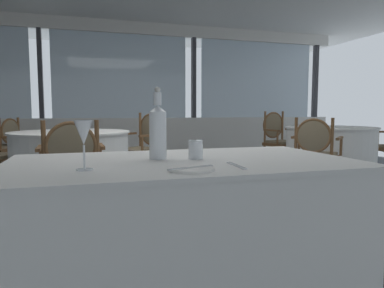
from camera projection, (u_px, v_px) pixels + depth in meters
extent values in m
plane|color=#4C5156|center=(163.00, 210.00, 3.47)|extent=(14.31, 14.31, 0.00)
cube|color=silver|center=(123.00, 138.00, 7.37)|extent=(10.04, 0.12, 0.85)
cube|color=silver|center=(121.00, 27.00, 7.16)|extent=(10.04, 0.12, 0.25)
cube|color=silver|center=(122.00, 76.00, 7.27)|extent=(2.77, 0.02, 1.75)
cube|color=#333338|center=(40.00, 74.00, 6.80)|extent=(0.08, 0.14, 1.75)
cube|color=silver|center=(257.00, 80.00, 8.16)|extent=(2.77, 0.02, 1.75)
cube|color=#333338|center=(194.00, 78.00, 7.70)|extent=(0.08, 0.14, 1.75)
cube|color=#333338|center=(315.00, 82.00, 8.59)|extent=(0.08, 0.14, 1.75)
cube|color=white|center=(183.00, 162.00, 1.60)|extent=(1.56, 0.87, 0.02)
cube|color=white|center=(183.00, 242.00, 1.64)|extent=(1.52, 0.84, 0.75)
cylinder|color=white|center=(191.00, 169.00, 1.32)|extent=(0.18, 0.18, 0.01)
cube|color=silver|center=(191.00, 168.00, 1.32)|extent=(0.19, 0.07, 0.00)
cube|color=silver|center=(236.00, 165.00, 1.42)|extent=(0.02, 0.19, 0.00)
cylinder|color=white|center=(158.00, 135.00, 1.63)|extent=(0.08, 0.08, 0.22)
cone|color=white|center=(158.00, 109.00, 1.62)|extent=(0.08, 0.08, 0.03)
cylinder|color=white|center=(157.00, 99.00, 1.61)|extent=(0.04, 0.04, 0.06)
sphere|color=silver|center=(157.00, 90.00, 1.61)|extent=(0.03, 0.03, 0.03)
cylinder|color=white|center=(85.00, 170.00, 1.32)|extent=(0.06, 0.06, 0.00)
cylinder|color=white|center=(84.00, 157.00, 1.32)|extent=(0.01, 0.01, 0.09)
cone|color=white|center=(83.00, 133.00, 1.31)|extent=(0.07, 0.07, 0.09)
cylinder|color=white|center=(196.00, 149.00, 1.63)|extent=(0.07, 0.07, 0.09)
cylinder|color=white|center=(331.00, 128.00, 4.98)|extent=(1.27, 1.27, 0.02)
cylinder|color=white|center=(330.00, 154.00, 5.02)|extent=(1.23, 1.23, 0.75)
cylinder|color=brown|center=(376.00, 163.00, 5.22)|extent=(0.04, 0.04, 0.41)
cylinder|color=brown|center=(378.00, 139.00, 5.24)|extent=(0.03, 0.03, 0.22)
cube|color=brown|center=(282.00, 144.00, 5.85)|extent=(0.55, 0.55, 0.05)
cube|color=#75664C|center=(282.00, 142.00, 5.85)|extent=(0.51, 0.51, 0.04)
cylinder|color=brown|center=(299.00, 158.00, 5.80)|extent=(0.04, 0.04, 0.41)
cylinder|color=brown|center=(281.00, 160.00, 5.60)|extent=(0.04, 0.04, 0.41)
cylinder|color=brown|center=(282.00, 156.00, 6.15)|extent=(0.04, 0.04, 0.41)
cylinder|color=brown|center=(264.00, 157.00, 5.95)|extent=(0.04, 0.04, 0.41)
cylinder|color=brown|center=(282.00, 126.00, 6.10)|extent=(0.04, 0.04, 0.53)
cylinder|color=brown|center=(265.00, 127.00, 5.90)|extent=(0.04, 0.04, 0.53)
ellipsoid|color=#75664C|center=(273.00, 125.00, 6.01)|extent=(0.39, 0.14, 0.45)
torus|color=brown|center=(273.00, 125.00, 6.01)|extent=(0.45, 0.13, 0.46)
cube|color=brown|center=(294.00, 130.00, 5.94)|extent=(0.12, 0.37, 0.03)
cylinder|color=brown|center=(300.00, 136.00, 5.82)|extent=(0.03, 0.03, 0.22)
cube|color=brown|center=(272.00, 130.00, 5.69)|extent=(0.12, 0.37, 0.03)
cylinder|color=brown|center=(277.00, 138.00, 5.58)|extent=(0.03, 0.03, 0.22)
cube|color=brown|center=(316.00, 158.00, 4.18)|extent=(0.65, 0.65, 0.05)
cube|color=#75664C|center=(316.00, 154.00, 4.17)|extent=(0.60, 0.60, 0.04)
cylinder|color=brown|center=(303.00, 172.00, 4.47)|extent=(0.04, 0.04, 0.41)
cylinder|color=brown|center=(336.00, 175.00, 4.27)|extent=(0.04, 0.04, 0.41)
cylinder|color=brown|center=(295.00, 178.00, 4.13)|extent=(0.04, 0.04, 0.41)
cylinder|color=brown|center=(330.00, 181.00, 3.92)|extent=(0.04, 0.04, 0.41)
cylinder|color=brown|center=(296.00, 137.00, 4.08)|extent=(0.04, 0.04, 0.46)
cylinder|color=brown|center=(332.00, 138.00, 3.88)|extent=(0.04, 0.04, 0.46)
ellipsoid|color=#75664C|center=(313.00, 136.00, 3.96)|extent=(0.30, 0.32, 0.39)
torus|color=brown|center=(313.00, 136.00, 3.96)|extent=(0.30, 0.32, 0.40)
cube|color=brown|center=(296.00, 137.00, 4.30)|extent=(0.29, 0.28, 0.03)
cylinder|color=brown|center=(299.00, 145.00, 4.43)|extent=(0.03, 0.03, 0.22)
cube|color=brown|center=(340.00, 138.00, 4.04)|extent=(0.29, 0.28, 0.03)
cylinder|color=brown|center=(341.00, 147.00, 4.17)|extent=(0.03, 0.03, 0.22)
cylinder|color=white|center=(71.00, 132.00, 3.87)|extent=(1.30, 1.30, 0.02)
cylinder|color=white|center=(72.00, 166.00, 3.91)|extent=(1.26, 1.26, 0.75)
cube|color=brown|center=(72.00, 176.00, 2.97)|extent=(0.48, 0.48, 0.05)
cube|color=#75664C|center=(72.00, 171.00, 2.96)|extent=(0.44, 0.44, 0.04)
cylinder|color=brown|center=(49.00, 199.00, 3.11)|extent=(0.04, 0.04, 0.41)
cylinder|color=brown|center=(95.00, 195.00, 3.24)|extent=(0.04, 0.04, 0.41)
cylinder|color=brown|center=(46.00, 211.00, 2.74)|extent=(0.04, 0.04, 0.41)
cylinder|color=brown|center=(99.00, 206.00, 2.87)|extent=(0.04, 0.04, 0.41)
cylinder|color=brown|center=(44.00, 150.00, 2.69)|extent=(0.04, 0.04, 0.46)
cylinder|color=brown|center=(97.00, 148.00, 2.82)|extent=(0.04, 0.04, 0.46)
ellipsoid|color=#75664C|center=(71.00, 146.00, 2.74)|extent=(0.39, 0.07, 0.38)
torus|color=brown|center=(71.00, 146.00, 2.74)|extent=(0.40, 0.05, 0.40)
cube|color=brown|center=(39.00, 148.00, 2.88)|extent=(0.05, 0.37, 0.03)
cylinder|color=brown|center=(41.00, 159.00, 3.02)|extent=(0.03, 0.03, 0.22)
cube|color=brown|center=(101.00, 146.00, 3.05)|extent=(0.05, 0.37, 0.03)
cylinder|color=brown|center=(100.00, 157.00, 3.19)|extent=(0.03, 0.03, 0.22)
cube|color=brown|center=(139.00, 153.00, 4.65)|extent=(0.64, 0.64, 0.05)
cube|color=#75664C|center=(139.00, 150.00, 4.64)|extent=(0.58, 0.58, 0.04)
cylinder|color=brown|center=(138.00, 173.00, 4.39)|extent=(0.04, 0.04, 0.41)
cylinder|color=brown|center=(118.00, 170.00, 4.65)|extent=(0.04, 0.04, 0.41)
cylinder|color=brown|center=(160.00, 169.00, 4.69)|extent=(0.04, 0.04, 0.41)
cylinder|color=brown|center=(141.00, 166.00, 4.95)|extent=(0.04, 0.04, 0.41)
cylinder|color=brown|center=(160.00, 132.00, 4.64)|extent=(0.04, 0.04, 0.51)
cylinder|color=brown|center=(140.00, 131.00, 4.90)|extent=(0.04, 0.04, 0.51)
ellipsoid|color=#75664C|center=(151.00, 129.00, 4.78)|extent=(0.25, 0.36, 0.43)
torus|color=brown|center=(151.00, 129.00, 4.78)|extent=(0.27, 0.39, 0.44)
cube|color=brown|center=(150.00, 135.00, 4.45)|extent=(0.33, 0.23, 0.03)
cylinder|color=brown|center=(142.00, 145.00, 4.35)|extent=(0.03, 0.03, 0.22)
cube|color=brown|center=(126.00, 134.00, 4.77)|extent=(0.33, 0.23, 0.03)
cylinder|color=brown|center=(118.00, 142.00, 4.68)|extent=(0.03, 0.03, 0.22)
cylinder|color=brown|center=(22.00, 176.00, 4.26)|extent=(0.04, 0.04, 0.40)
cube|color=brown|center=(10.00, 137.00, 4.30)|extent=(0.34, 0.20, 0.03)
cylinder|color=brown|center=(20.00, 146.00, 4.29)|extent=(0.03, 0.03, 0.22)
cylinder|color=brown|center=(1.00, 166.00, 4.99)|extent=(0.04, 0.04, 0.40)
cylinder|color=brown|center=(20.00, 162.00, 5.38)|extent=(0.04, 0.04, 0.40)
cylinder|color=brown|center=(0.00, 134.00, 4.95)|extent=(0.04, 0.04, 0.45)
cylinder|color=brown|center=(19.00, 132.00, 5.34)|extent=(0.04, 0.04, 0.45)
ellipsoid|color=#75664C|center=(10.00, 131.00, 5.14)|extent=(0.22, 0.37, 0.38)
torus|color=brown|center=(10.00, 131.00, 5.14)|extent=(0.21, 0.36, 0.39)
cube|color=brown|center=(8.00, 132.00, 5.43)|extent=(0.34, 0.20, 0.03)
cylinder|color=brown|center=(1.00, 139.00, 5.46)|extent=(0.03, 0.03, 0.22)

